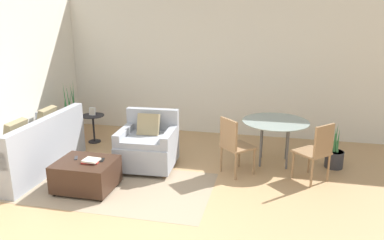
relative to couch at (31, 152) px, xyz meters
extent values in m
plane|color=tan|center=(2.28, -1.28, -0.31)|extent=(20.00, 20.00, 0.00)
cube|color=silver|center=(2.28, 2.53, 1.07)|extent=(12.00, 0.06, 2.75)
cube|color=gray|center=(1.46, -0.28, -0.30)|extent=(2.88, 1.51, 0.00)
cube|color=brown|center=(1.46, -0.82, -0.30)|extent=(2.82, 0.05, 0.00)
cube|color=brown|center=(1.46, -0.60, -0.30)|extent=(2.82, 0.05, 0.00)
cube|color=brown|center=(1.46, -0.38, -0.30)|extent=(2.82, 0.05, 0.00)
cube|color=brown|center=(1.46, -0.17, -0.30)|extent=(2.82, 0.05, 0.00)
cube|color=brown|center=(1.46, 0.05, -0.30)|extent=(2.82, 0.05, 0.00)
cube|color=brown|center=(1.46, 0.26, -0.30)|extent=(2.82, 0.05, 0.00)
cube|color=#999EA8|center=(-0.05, 0.00, -0.09)|extent=(0.90, 1.95, 0.43)
cube|color=#999EA8|center=(0.33, 0.00, 0.35)|extent=(0.14, 1.95, 0.45)
cube|color=#999EA8|center=(-0.05, 0.91, 0.25)|extent=(0.83, 0.12, 0.26)
cube|color=#8E7F5B|center=(0.04, 0.44, 0.40)|extent=(0.19, 0.40, 0.41)
cube|color=#8E7F5B|center=(0.04, -0.34, 0.40)|extent=(0.19, 0.40, 0.41)
cube|color=#999EA8|center=(1.76, 0.48, -0.05)|extent=(0.90, 0.87, 0.38)
cube|color=#999EA8|center=(1.76, 0.44, 0.19)|extent=(0.65, 0.74, 0.10)
cube|color=#999EA8|center=(1.74, 0.83, 0.36)|extent=(0.87, 0.16, 0.45)
cube|color=#999EA8|center=(1.39, 0.46, 0.24)|extent=(0.15, 0.77, 0.20)
cube|color=#999EA8|center=(2.13, 0.49, 0.24)|extent=(0.15, 0.77, 0.20)
cylinder|color=brown|center=(1.42, 0.12, -0.28)|extent=(0.05, 0.05, 0.06)
cylinder|color=brown|center=(2.12, 0.16, -0.28)|extent=(0.05, 0.05, 0.06)
cylinder|color=brown|center=(1.39, 0.80, -0.28)|extent=(0.05, 0.05, 0.06)
cylinder|color=brown|center=(2.09, 0.83, -0.28)|extent=(0.05, 0.05, 0.06)
cube|color=#8E7F5B|center=(1.75, 0.58, 0.39)|extent=(0.35, 0.22, 0.36)
cube|color=#382319|center=(1.17, -0.43, -0.07)|extent=(0.79, 0.67, 0.39)
cylinder|color=black|center=(0.82, -0.71, -0.29)|extent=(0.04, 0.04, 0.04)
cylinder|color=black|center=(1.52, -0.71, -0.29)|extent=(0.04, 0.04, 0.04)
cylinder|color=black|center=(0.82, -0.14, -0.29)|extent=(0.04, 0.04, 0.04)
cylinder|color=black|center=(1.52, -0.14, -0.29)|extent=(0.04, 0.04, 0.04)
cube|color=#B72D28|center=(1.26, -0.44, 0.13)|extent=(0.25, 0.20, 0.02)
cube|color=beige|center=(1.27, -0.45, 0.15)|extent=(0.22, 0.19, 0.02)
cube|color=#333338|center=(0.99, -0.36, 0.13)|extent=(0.10, 0.14, 0.01)
cube|color=black|center=(1.39, -0.35, 0.13)|extent=(0.07, 0.14, 0.01)
cylinder|color=maroon|center=(-0.18, 1.52, -0.14)|extent=(0.41, 0.41, 0.34)
cylinder|color=black|center=(-0.18, 1.52, 0.02)|extent=(0.38, 0.38, 0.02)
cone|color=#387A42|center=(-0.08, 1.51, 0.44)|extent=(0.05, 0.18, 0.81)
cone|color=#387A42|center=(-0.12, 1.59, 0.45)|extent=(0.11, 0.09, 0.83)
cone|color=#387A42|center=(-0.22, 1.59, 0.33)|extent=(0.13, 0.09, 0.60)
cone|color=#387A42|center=(-0.27, 1.51, 0.33)|extent=(0.05, 0.14, 0.60)
cone|color=#387A42|center=(-0.21, 1.45, 0.43)|extent=(0.12, 0.07, 0.80)
cone|color=#387A42|center=(-0.13, 1.44, 0.43)|extent=(0.09, 0.07, 0.78)
cylinder|color=black|center=(0.35, 1.43, 0.22)|extent=(0.43, 0.43, 0.02)
cylinder|color=black|center=(0.35, 1.43, -0.04)|extent=(0.04, 0.04, 0.50)
cylinder|color=black|center=(0.35, 1.43, -0.30)|extent=(0.23, 0.23, 0.02)
cube|color=silver|center=(0.35, 1.43, 0.31)|extent=(0.13, 0.04, 0.15)
cube|color=#B2A893|center=(0.35, 1.42, 0.31)|extent=(0.10, 0.03, 0.13)
cube|color=silver|center=(0.35, 1.46, 0.27)|extent=(0.02, 0.03, 0.07)
cylinder|color=#8C9E99|center=(3.72, 1.13, 0.41)|extent=(1.07, 1.07, 0.01)
cylinder|color=#59595B|center=(3.52, 0.92, 0.05)|extent=(0.04, 0.04, 0.71)
cylinder|color=#59595B|center=(3.93, 0.92, 0.05)|extent=(0.04, 0.04, 0.71)
cylinder|color=#59595B|center=(3.52, 1.34, 0.05)|extent=(0.04, 0.04, 0.71)
cylinder|color=#59595B|center=(3.93, 1.34, 0.05)|extent=(0.04, 0.04, 0.71)
cube|color=#93704C|center=(3.18, 0.59, 0.13)|extent=(0.59, 0.59, 0.03)
cube|color=#93704C|center=(3.05, 0.46, 0.37)|extent=(0.29, 0.29, 0.45)
cylinder|color=#93704C|center=(3.44, 0.59, -0.10)|extent=(0.03, 0.03, 0.42)
cylinder|color=#93704C|center=(3.18, 0.84, -0.10)|extent=(0.03, 0.03, 0.42)
cylinder|color=#93704C|center=(3.18, 0.34, -0.10)|extent=(0.03, 0.03, 0.42)
cylinder|color=#93704C|center=(2.93, 0.59, -0.10)|extent=(0.03, 0.03, 0.42)
cube|color=#93704C|center=(4.26, 0.59, 0.13)|extent=(0.59, 0.59, 0.03)
cube|color=#93704C|center=(4.40, 0.46, 0.37)|extent=(0.29, 0.29, 0.45)
cylinder|color=#93704C|center=(4.26, 0.84, -0.10)|extent=(0.03, 0.03, 0.42)
cylinder|color=#93704C|center=(4.01, 0.59, -0.10)|extent=(0.03, 0.03, 0.42)
cylinder|color=#93704C|center=(4.52, 0.59, -0.10)|extent=(0.03, 0.03, 0.42)
cylinder|color=#93704C|center=(4.26, 0.34, -0.10)|extent=(0.03, 0.03, 0.42)
cylinder|color=#333338|center=(4.68, 1.16, -0.17)|extent=(0.29, 0.29, 0.27)
cylinder|color=black|center=(4.68, 1.16, -0.04)|extent=(0.26, 0.26, 0.02)
cone|color=#387A42|center=(4.71, 1.16, 0.16)|extent=(0.05, 0.09, 0.39)
cone|color=#387A42|center=(4.68, 1.21, 0.19)|extent=(0.07, 0.05, 0.46)
cone|color=#387A42|center=(4.66, 1.16, 0.16)|extent=(0.05, 0.09, 0.39)
cone|color=#387A42|center=(4.68, 1.12, 0.14)|extent=(0.10, 0.05, 0.36)
camera|label=1|loc=(3.67, -4.80, 2.12)|focal=35.00mm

